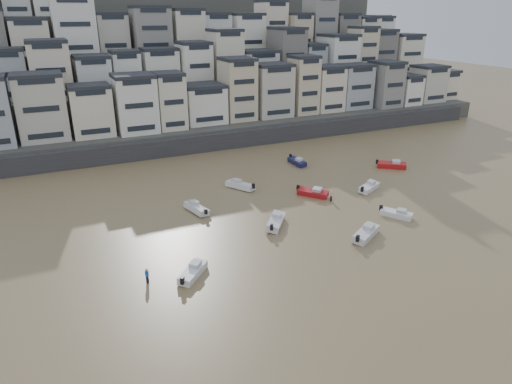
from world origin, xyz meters
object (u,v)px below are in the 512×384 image
boat_c (276,220)px  boat_f (196,207)px  boat_e (313,192)px  boat_h (240,184)px  person_blue (147,276)px  boat_a (366,232)px  boat_i (297,161)px  person_pink (331,196)px  boat_j (193,271)px  boat_d (369,186)px  boat_g (392,164)px  boat_b (397,213)px

boat_c → boat_f: size_ratio=1.09×
boat_f → boat_c: bearing=-150.3°
boat_e → boat_h: (-8.99, 7.94, 0.04)m
boat_e → boat_c: bearing=-93.4°
boat_h → person_blue: 29.41m
boat_a → boat_e: (1.32, 14.99, -0.07)m
boat_a → boat_e: 15.05m
boat_i → person_blue: person_blue is taller
boat_a → person_pink: size_ratio=3.33×
boat_a → boat_j: boat_a is taller
boat_d → boat_f: bearing=146.3°
boat_a → boat_i: size_ratio=1.11×
boat_g → boat_f: bearing=-137.5°
boat_b → boat_g: (14.05, 17.39, 0.12)m
boat_g → boat_h: (-29.57, 2.31, -0.02)m
boat_j → person_blue: bearing=124.4°
boat_a → boat_h: 24.18m
boat_b → boat_i: 26.68m
boat_j → person_blue: 4.88m
boat_h → person_pink: size_ratio=3.18×
boat_d → boat_f: size_ratio=0.99×
boat_d → boat_e: bearing=143.5°
boat_d → boat_h: bearing=126.4°
person_blue → boat_i: bearing=39.2°
boat_b → boat_i: (-0.77, 26.67, 0.06)m
boat_a → person_blue: (-27.77, 1.46, 0.08)m
boat_j → boat_d: bearing=-25.7°
boat_i → person_blue: 44.99m
boat_i → boat_j: boat_i is taller
boat_h → boat_f: bearing=91.1°
boat_b → boat_e: 13.45m
boat_f → person_pink: (19.96, -4.86, 0.15)m
boat_f → boat_i: bearing=-74.7°
boat_b → boat_h: boat_h is taller
boat_e → boat_d: bearing=41.7°
boat_j → person_pink: person_pink is taller
boat_e → boat_h: size_ratio=0.95×
boat_b → boat_f: size_ratio=0.90×
boat_b → boat_c: (-16.75, 4.76, 0.13)m
boat_f → boat_e: bearing=-109.0°
boat_a → boat_d: (10.91, 13.22, -0.07)m
person_pink → boat_f: bearing=166.3°
boat_d → person_pink: person_pink is taller
boat_a → boat_g: bearing=13.2°
boat_c → boat_e: size_ratio=1.10×
boat_c → boat_i: 27.12m
boat_h → boat_i: boat_h is taller
boat_f → boat_b: bearing=-131.6°
boat_j → person_pink: bearing=-22.0°
boat_c → boat_h: size_ratio=1.04×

